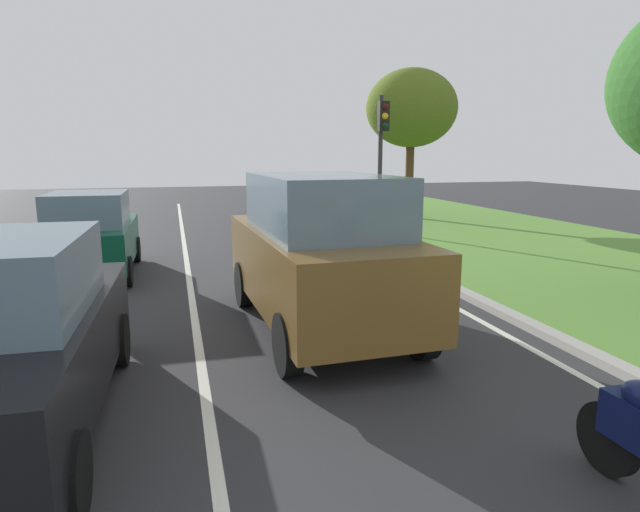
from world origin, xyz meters
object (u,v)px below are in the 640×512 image
car_sedan_left_lane (0,339)px  car_hatchback_far (91,235)px  car_suv_ahead (321,252)px  tree_roadside_far (411,109)px  traffic_light_near_right (382,140)px

car_sedan_left_lane → car_hatchback_far: (-0.12, 6.81, -0.04)m
car_sedan_left_lane → car_hatchback_far: car_sedan_left_lane is taller
car_suv_ahead → tree_roadside_far: size_ratio=0.80×
car_sedan_left_lane → traffic_light_near_right: size_ratio=1.01×
car_sedan_left_lane → car_hatchback_far: size_ratio=1.17×
car_hatchback_far → traffic_light_near_right: size_ratio=0.86×
car_sedan_left_lane → tree_roadside_far: bearing=55.1°
car_suv_ahead → car_sedan_left_lane: 4.21m
car_suv_ahead → tree_roadside_far: bearing=58.2°
traffic_light_near_right → tree_roadside_far: (2.54, 3.44, 1.26)m
car_sedan_left_lane → traffic_light_near_right: (7.97, 10.83, 2.03)m
car_sedan_left_lane → tree_roadside_far: (10.51, 14.28, 3.29)m
traffic_light_near_right → car_hatchback_far: bearing=-153.6°
traffic_light_near_right → tree_roadside_far: size_ratio=0.76×
traffic_light_near_right → car_sedan_left_lane: bearing=-126.4°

